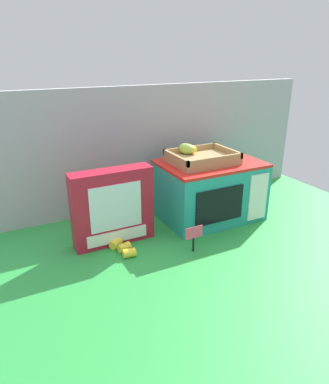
{
  "coord_description": "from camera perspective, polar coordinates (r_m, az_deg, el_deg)",
  "views": [
    {
      "loc": [
        -0.69,
        -1.18,
        0.68
      ],
      "look_at": [
        -0.09,
        0.0,
        0.16
      ],
      "focal_mm": 33.33,
      "sensor_mm": 36.0,
      "label": 1
    }
  ],
  "objects": [
    {
      "name": "display_back_panel",
      "position": [
        1.66,
        -1.57,
        7.33
      ],
      "size": [
        1.61,
        0.03,
        0.55
      ],
      "primitive_type": "cube",
      "color": "#A0A3A8",
      "rests_on": "ground"
    },
    {
      "name": "food_groups_crate",
      "position": [
        1.5,
        5.71,
        5.51
      ],
      "size": [
        0.26,
        0.21,
        0.07
      ],
      "color": "#A37F51",
      "rests_on": "toy_microwave"
    },
    {
      "name": "loose_toy_banana",
      "position": [
        1.33,
        -6.66,
        -8.86
      ],
      "size": [
        0.07,
        0.13,
        0.03
      ],
      "color": "yellow",
      "rests_on": "ground"
    },
    {
      "name": "toy_microwave",
      "position": [
        1.56,
        7.16,
        0.37
      ],
      "size": [
        0.42,
        0.3,
        0.25
      ],
      "color": "teal",
      "rests_on": "ground"
    },
    {
      "name": "price_sign",
      "position": [
        1.3,
        4.72,
        -6.88
      ],
      "size": [
        0.07,
        0.01,
        0.1
      ],
      "color": "black",
      "rests_on": "ground"
    },
    {
      "name": "cookie_set_box",
      "position": [
        1.34,
        -8.29,
        -2.42
      ],
      "size": [
        0.31,
        0.08,
        0.29
      ],
      "color": "#B2192D",
      "rests_on": "ground"
    },
    {
      "name": "ground_plane",
      "position": [
        1.53,
        3.04,
        -5.04
      ],
      "size": [
        1.7,
        1.7,
        0.0
      ],
      "primitive_type": "plane",
      "color": "green",
      "rests_on": "ground"
    }
  ]
}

